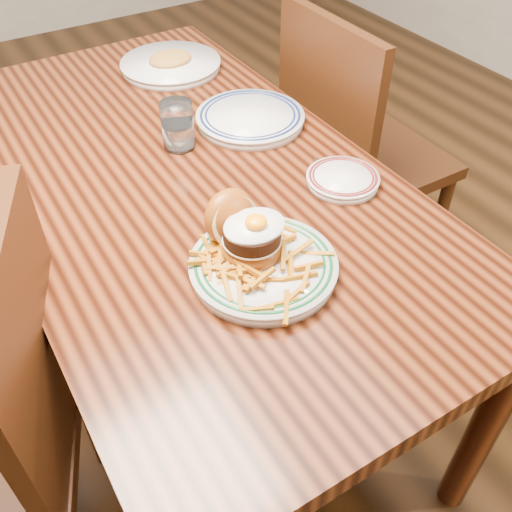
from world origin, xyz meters
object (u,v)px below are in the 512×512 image
chair_right (353,152)px  side_plate (343,179)px  main_plate (258,254)px  table (187,201)px

chair_right → side_plate: (-0.36, -0.37, 0.25)m
chair_right → side_plate: size_ratio=5.36×
chair_right → main_plate: bearing=37.3°
table → main_plate: size_ratio=5.34×
main_plate → side_plate: (0.31, 0.13, -0.02)m
chair_right → main_plate: chair_right is taller
table → chair_right: size_ratio=1.65×
table → side_plate: side_plate is taller
table → main_plate: 0.39m
main_plate → table: bearing=79.4°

